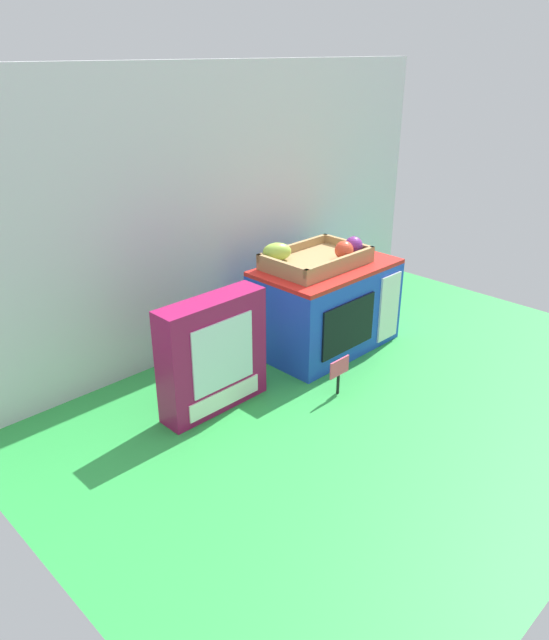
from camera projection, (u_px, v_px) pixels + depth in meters
The scene contains 6 objects.
ground_plane at pixel (296, 360), 1.71m from camera, with size 1.70×1.70×0.00m, color green.
display_back_panel at pixel (230, 208), 1.72m from camera, with size 1.61×0.03×0.79m, color silver.
toy_microwave at pixel (326, 306), 1.75m from camera, with size 0.41×0.25×0.25m.
food_groups_crate at pixel (319, 257), 1.69m from camera, with size 0.29×0.21×0.07m.
cookie_set_box at pixel (213, 355), 1.44m from camera, with size 0.28×0.08×0.29m.
price_sign at pixel (339, 371), 1.52m from camera, with size 0.07×0.01×0.10m.
Camera 1 is at (-1.11, -1.03, 0.81)m, focal length 33.70 mm.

